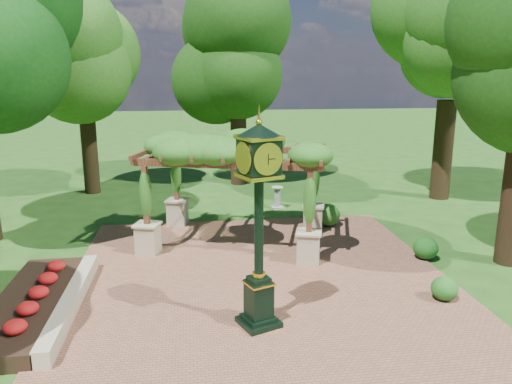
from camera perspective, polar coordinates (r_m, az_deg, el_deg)
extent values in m
plane|color=#1E4714|center=(12.05, 1.60, -13.07)|extent=(120.00, 120.00, 0.00)
cube|color=brown|center=(12.93, 0.89, -11.02)|extent=(10.00, 12.00, 0.04)
cube|color=#C6B793|center=(12.61, -20.37, -11.69)|extent=(0.35, 5.00, 0.40)
cube|color=red|center=(12.86, -24.35, -11.68)|extent=(1.50, 5.00, 0.36)
cube|color=black|center=(11.23, 0.31, -14.62)|extent=(1.02, 1.02, 0.12)
cube|color=black|center=(10.99, 0.32, -12.20)|extent=(0.64, 0.64, 0.88)
cube|color=gold|center=(10.82, 0.32, -10.34)|extent=(0.71, 0.71, 0.04)
cylinder|color=black|center=(10.37, 0.33, -3.92)|extent=(0.25, 0.25, 2.25)
cube|color=black|center=(10.03, 0.34, 4.08)|extent=(0.89, 0.89, 0.68)
cylinder|color=#ECE3C8|center=(9.73, 1.37, 3.77)|extent=(0.55, 0.25, 0.59)
cone|color=black|center=(9.95, 0.34, 7.13)|extent=(1.14, 1.14, 0.24)
sphere|color=gold|center=(9.93, 0.35, 7.97)|extent=(0.14, 0.14, 0.14)
cube|color=tan|center=(15.49, -12.24, -5.25)|extent=(0.78, 0.78, 0.87)
cube|color=#56311D|center=(15.11, -12.50, -0.30)|extent=(0.19, 0.19, 1.79)
cube|color=tan|center=(14.51, 6.01, -6.31)|extent=(0.78, 0.78, 0.87)
cube|color=#56311D|center=(14.10, 6.15, -1.04)|extent=(0.19, 0.19, 1.79)
cube|color=tan|center=(18.10, -8.97, -2.34)|extent=(0.78, 0.78, 0.87)
cube|color=#56311D|center=(17.77, -9.13, 1.94)|extent=(0.19, 0.19, 1.79)
cube|color=tan|center=(17.27, 6.53, -3.04)|extent=(0.78, 0.78, 0.87)
cube|color=#56311D|center=(16.93, 6.66, 1.43)|extent=(0.19, 0.19, 1.79)
cube|color=#56311D|center=(14.20, -3.55, 3.14)|extent=(5.42, 1.72, 0.21)
cube|color=#56311D|center=(17.01, -1.45, 4.92)|extent=(5.42, 1.72, 0.21)
ellipsoid|color=#265B1A|center=(15.56, -2.42, 5.06)|extent=(6.37, 4.93, 0.97)
cube|color=#9B9C93|center=(20.22, 2.44, -1.74)|extent=(0.55, 0.55, 0.09)
cylinder|color=#9B9C93|center=(20.12, 2.45, -0.63)|extent=(0.28, 0.28, 0.81)
cylinder|color=#9B9C93|center=(20.02, 2.46, 0.54)|extent=(0.52, 0.52, 0.04)
ellipsoid|color=#1E5B1A|center=(13.04, 20.74, -10.27)|extent=(0.80, 0.80, 0.57)
ellipsoid|color=#174F16|center=(15.53, 18.82, -6.07)|extent=(0.93, 0.93, 0.65)
ellipsoid|color=#29611C|center=(17.92, 8.16, -2.59)|extent=(1.16, 1.16, 0.80)
cylinder|color=#2F2212|center=(23.69, -18.41, 3.78)|extent=(0.69, 0.69, 3.25)
ellipsoid|color=#2C5E1A|center=(23.38, -19.21, 13.95)|extent=(4.17, 4.17, 5.14)
cylinder|color=#332114|center=(24.29, -2.01, 5.04)|extent=(0.78, 0.78, 3.53)
ellipsoid|color=#173B0E|center=(24.03, -2.10, 15.85)|extent=(4.66, 4.66, 5.58)
cylinder|color=black|center=(22.87, 20.58, 4.51)|extent=(0.82, 0.82, 4.23)
ellipsoid|color=#2B601B|center=(22.73, 21.78, 18.18)|extent=(4.99, 4.99, 6.67)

